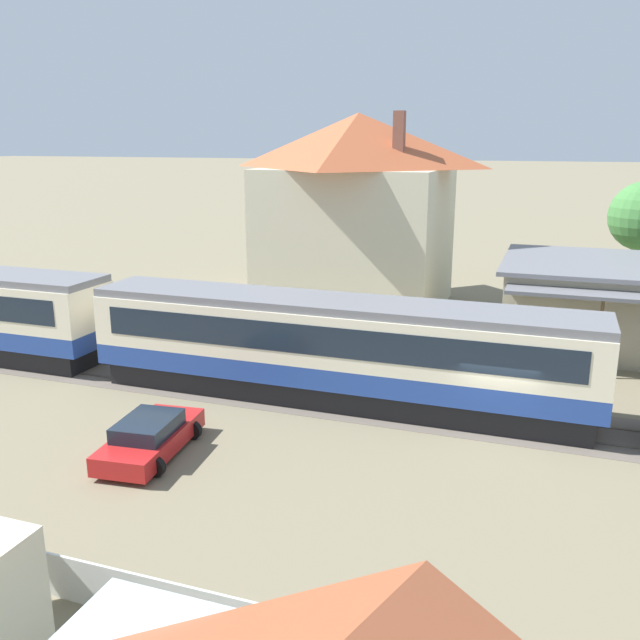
% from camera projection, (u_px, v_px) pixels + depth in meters
% --- Properties ---
extents(ground_plane, '(600.00, 600.00, 0.00)m').
position_uv_depth(ground_plane, '(496.00, 432.00, 22.79)').
color(ground_plane, '#7A7056').
extents(passenger_train, '(59.35, 2.98, 3.91)m').
position_uv_depth(passenger_train, '(342.00, 346.00, 24.86)').
color(passenger_train, '#234293').
rests_on(passenger_train, ground_plane).
extents(railway_track, '(118.22, 3.60, 0.04)m').
position_uv_depth(railway_track, '(207.00, 384.00, 27.25)').
color(railway_track, '#665B51').
rests_on(railway_track, ground_plane).
extents(station_building, '(8.65, 9.89, 3.97)m').
position_uv_depth(station_building, '(595.00, 302.00, 32.29)').
color(station_building, '#BCB293').
rests_on(station_building, ground_plane).
extents(station_house_terracotta_roof, '(10.48, 9.88, 10.94)m').
position_uv_depth(station_house_terracotta_roof, '(357.00, 210.00, 38.50)').
color(station_house_terracotta_roof, beige).
rests_on(station_house_terracotta_roof, ground_plane).
extents(parked_car_red, '(2.48, 4.42, 1.23)m').
position_uv_depth(parked_car_red, '(150.00, 437.00, 21.01)').
color(parked_car_red, red).
rests_on(parked_car_red, ground_plane).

